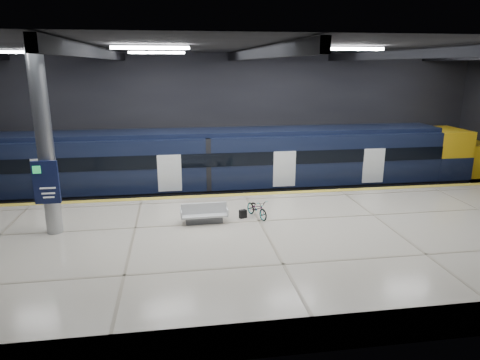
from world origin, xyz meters
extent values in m
plane|color=black|center=(0.00, 0.00, 0.00)|extent=(30.00, 30.00, 0.00)
cube|color=black|center=(0.00, 8.00, 4.00)|extent=(30.00, 0.10, 8.00)
cube|color=black|center=(0.00, -8.00, 4.00)|extent=(30.00, 0.10, 8.00)
cube|color=black|center=(0.00, 0.00, 8.00)|extent=(30.00, 16.00, 0.10)
cube|color=black|center=(-6.00, 0.00, 7.75)|extent=(0.25, 16.00, 0.40)
cube|color=black|center=(0.00, 0.00, 7.75)|extent=(0.25, 16.00, 0.40)
cube|color=black|center=(6.00, 0.00, 7.75)|extent=(0.25, 16.00, 0.40)
cube|color=white|center=(-4.00, -2.00, 7.88)|extent=(2.60, 0.18, 0.10)
cube|color=white|center=(3.00, -2.00, 7.88)|extent=(2.60, 0.18, 0.10)
cube|color=white|center=(-4.00, 4.00, 7.88)|extent=(2.60, 0.18, 0.10)
cube|color=white|center=(3.00, 4.00, 7.88)|extent=(2.60, 0.18, 0.10)
cube|color=white|center=(10.00, 4.00, 7.88)|extent=(2.60, 0.18, 0.10)
cube|color=#BDB09F|center=(0.00, -2.50, 0.55)|extent=(30.00, 11.00, 1.10)
cube|color=gold|center=(0.00, 2.75, 1.11)|extent=(30.00, 0.40, 0.01)
cube|color=gray|center=(0.00, 4.78, 0.08)|extent=(30.00, 0.08, 0.16)
cube|color=gray|center=(0.00, 6.22, 0.08)|extent=(30.00, 0.08, 0.16)
cube|color=black|center=(-0.65, 5.50, 0.55)|extent=(24.00, 2.58, 0.80)
cube|color=black|center=(-0.65, 5.50, 2.33)|extent=(24.00, 2.80, 2.75)
cube|color=black|center=(-0.65, 5.50, 3.82)|extent=(24.00, 2.30, 0.24)
cube|color=black|center=(-0.65, 4.09, 2.60)|extent=(24.00, 0.04, 0.70)
cube|color=white|center=(2.35, 4.08, 2.00)|extent=(1.20, 0.05, 1.90)
cube|color=#EAB013|center=(12.35, 5.50, 2.33)|extent=(2.00, 2.80, 2.75)
cube|color=black|center=(12.65, 5.50, 2.50)|extent=(1.60, 2.38, 0.80)
cube|color=#595B60|center=(-2.26, -0.83, 1.24)|extent=(1.49, 0.50, 0.28)
cube|color=silver|center=(-2.26, -0.83, 1.45)|extent=(1.87, 0.83, 0.07)
cube|color=silver|center=(-2.26, -0.83, 1.71)|extent=(1.85, 0.12, 0.46)
cube|color=silver|center=(-3.18, -0.86, 1.56)|extent=(0.08, 0.79, 0.28)
cube|color=silver|center=(-1.34, -0.81, 1.56)|extent=(0.08, 0.79, 0.28)
imported|color=#99999E|center=(-0.01, -0.53, 1.49)|extent=(1.02, 1.56, 0.78)
cube|color=black|center=(-0.61, -0.53, 1.28)|extent=(0.34, 0.27, 0.35)
cylinder|color=#9EA0A5|center=(-8.00, -1.00, 4.55)|extent=(0.60, 0.60, 6.90)
cube|color=#10173A|center=(-8.00, -1.42, 3.20)|extent=(0.90, 0.12, 1.60)
camera|label=1|loc=(-3.28, -17.26, 7.33)|focal=32.00mm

